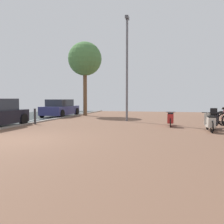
# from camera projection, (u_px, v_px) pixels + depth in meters

# --- Properties ---
(ground) EXTENTS (21.00, 40.00, 0.13)m
(ground) POSITION_uv_depth(u_px,v_px,m) (49.00, 143.00, 8.21)
(ground) COLOR #222A29
(scooter_near) EXTENTS (0.71, 1.73, 1.04)m
(scooter_near) POSITION_uv_depth(u_px,v_px,m) (214.00, 120.00, 11.52)
(scooter_near) COLOR black
(scooter_near) RESTS_ON ground
(scooter_mid) EXTENTS (0.52, 1.77, 0.75)m
(scooter_mid) POSITION_uv_depth(u_px,v_px,m) (170.00, 119.00, 12.83)
(scooter_mid) COLOR black
(scooter_mid) RESTS_ON ground
(scooter_far) EXTENTS (0.52, 1.71, 0.84)m
(scooter_far) POSITION_uv_depth(u_px,v_px,m) (210.00, 123.00, 10.80)
(scooter_far) COLOR black
(scooter_far) RESTS_ON ground
(parked_car_far) EXTENTS (1.83, 4.04, 1.37)m
(parked_car_far) POSITION_uv_depth(u_px,v_px,m) (60.00, 108.00, 20.09)
(parked_car_far) COLOR navy
(parked_car_far) RESTS_ON ground
(lamp_post) EXTENTS (0.20, 0.52, 6.58)m
(lamp_post) POSITION_uv_depth(u_px,v_px,m) (127.00, 64.00, 15.70)
(lamp_post) COLOR slate
(lamp_post) RESTS_ON ground
(street_tree) EXTENTS (2.80, 2.80, 6.15)m
(street_tree) POSITION_uv_depth(u_px,v_px,m) (85.00, 59.00, 20.72)
(street_tree) COLOR brown
(street_tree) RESTS_ON ground
(bollard_far) EXTENTS (0.12, 0.12, 0.88)m
(bollard_far) POSITION_uv_depth(u_px,v_px,m) (35.00, 116.00, 13.90)
(bollard_far) COLOR #38383D
(bollard_far) RESTS_ON ground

